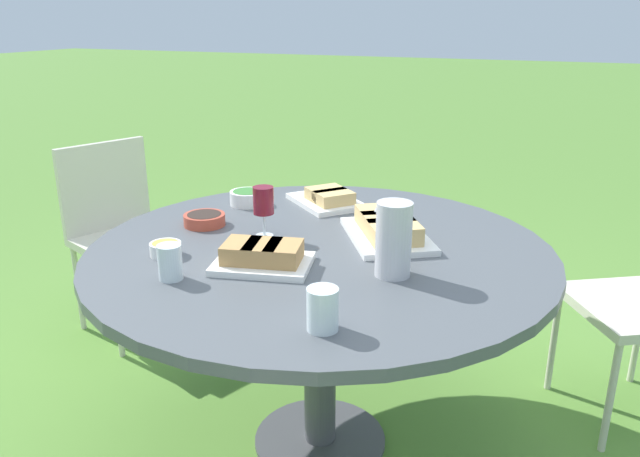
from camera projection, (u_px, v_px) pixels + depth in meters
name	position (u px, v px, depth m)	size (l,w,h in m)	color
ground_plane	(320.00, 441.00, 2.24)	(40.00, 40.00, 0.00)	#5B8C38
dining_table	(320.00, 270.00, 2.03)	(1.49, 1.49, 0.75)	#4C4C51
chair_near_left	(120.00, 222.00, 2.94)	(0.55, 0.56, 0.89)	beige
water_pitcher	(393.00, 239.00, 1.74)	(0.11, 0.10, 0.22)	silver
wine_glass	(263.00, 202.00, 2.04)	(0.07, 0.07, 0.17)	silver
platter_bread_main	(387.00, 228.00, 2.05)	(0.40, 0.44, 0.08)	white
platter_charcuterie	(262.00, 256.00, 1.82)	(0.32, 0.26, 0.07)	white
platter_sandwich_side	(328.00, 199.00, 2.42)	(0.36, 0.35, 0.07)	white
bowl_fries	(166.00, 248.00, 1.92)	(0.10, 0.10, 0.04)	white
bowl_salad	(247.00, 197.00, 2.42)	(0.14, 0.14, 0.06)	white
bowl_olives	(204.00, 219.00, 2.19)	(0.14, 0.14, 0.04)	#B74733
cup_water_near	(170.00, 262.00, 1.74)	(0.07, 0.07, 0.10)	silver
cup_water_far	(323.00, 309.00, 1.46)	(0.08, 0.08, 0.11)	silver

